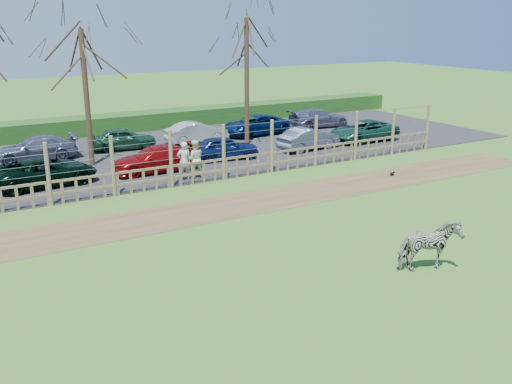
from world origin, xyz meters
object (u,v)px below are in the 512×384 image
zebra (429,246)px  crow (392,174)px  visitor_b (195,159)px  car_3 (155,159)px  car_11 (197,132)px  car_5 (309,139)px  car_13 (319,118)px  car_10 (123,139)px  tree_mid (84,65)px  car_12 (255,125)px  car_9 (35,149)px  tree_right (247,51)px  car_2 (45,172)px  visitor_a (184,161)px  car_4 (224,148)px  car_6 (363,131)px

zebra → crow: (6.29, 8.26, -0.64)m
visitor_b → car_3: bearing=-43.1°
car_3 → car_11: (4.36, 5.05, 0.00)m
car_5 → car_13: size_ratio=0.88×
car_3 → car_13: size_ratio=1.00×
car_10 → zebra: bearing=-164.5°
tree_mid → car_5: tree_mid is taller
tree_mid → car_12: tree_mid is taller
visitor_b → car_11: visitor_b is taller
car_12 → car_3: bearing=-62.0°
visitor_b → car_12: bearing=-120.0°
zebra → tree_mid: bearing=30.6°
tree_mid → car_9: tree_mid is taller
crow → car_11: (-4.86, 11.08, 0.54)m
tree_right → visitor_b: tree_right is taller
tree_mid → car_2: (-2.63, -2.59, -4.23)m
tree_right → zebra: tree_right is taller
tree_right → car_11: (-2.35, 1.80, -4.60)m
visitor_a → car_10: (-0.49, 7.37, -0.26)m
zebra → car_2: size_ratio=0.41×
car_3 → tree_right: bearing=117.2°
visitor_a → car_9: (-5.14, 7.11, -0.26)m
visitor_b → car_11: 7.64m
tree_right → car_10: tree_right is taller
car_5 → car_9: bearing=63.3°
visitor_b → visitor_a: bearing=26.1°
car_9 → car_12: 12.97m
zebra → car_9: size_ratio=0.42×
car_2 → car_13: size_ratio=1.04×
car_4 → car_11: same height
zebra → car_10: size_ratio=0.50×
visitor_b → car_10: size_ratio=0.49×
car_2 → car_9: (0.40, 4.95, 0.00)m
zebra → car_13: size_ratio=0.42×
zebra → car_5: bearing=-8.8°
crow → car_13: car_13 is taller
car_4 → car_11: 4.48m
car_9 → car_2: bearing=-2.4°
car_5 → car_11: same height
tree_right → car_5: tree_right is taller
car_12 → zebra: bearing=-20.1°
zebra → car_4: size_ratio=0.50×
car_3 → car_9: size_ratio=1.00×
visitor_a → visitor_b: same height
tree_mid → car_2: 5.61m
car_6 → car_11: same height
car_4 → car_2: bearing=100.2°
car_11 → car_13: (9.03, 0.49, 0.00)m
crow → car_3: bearing=146.8°
car_10 → car_12: 8.32m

